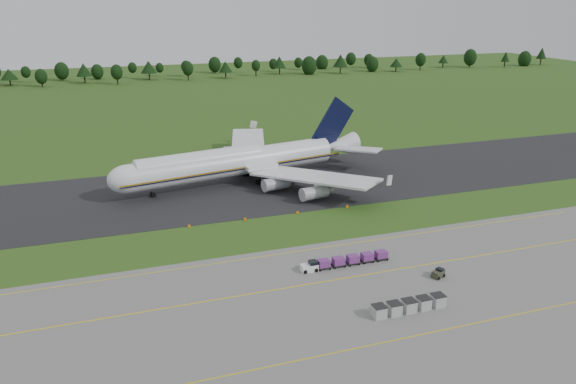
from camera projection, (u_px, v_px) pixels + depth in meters
name	position (u px, v px, depth m)	size (l,w,h in m)	color
ground	(280.00, 231.00, 108.83)	(600.00, 600.00, 0.00)	#2A4C16
apron	(355.00, 321.00, 78.41)	(300.00, 52.00, 0.06)	slate
taxiway	(243.00, 187.00, 133.85)	(300.00, 40.00, 0.08)	black
apron_markings	(335.00, 297.00, 84.68)	(300.00, 30.20, 0.01)	#E1BC0D
tree_line	(137.00, 70.00, 301.08)	(524.14, 22.50, 11.90)	black
aircraft	(239.00, 161.00, 135.91)	(66.99, 63.88, 18.74)	silver
baggage_train	(344.00, 261.00, 94.36)	(15.69, 1.67, 1.60)	white
utility_cart	(438.00, 274.00, 90.45)	(2.40, 1.95, 1.14)	#323525
uld_row	(409.00, 306.00, 80.43)	(11.45, 1.85, 1.83)	#A3A3A3
edge_markers	(272.00, 216.00, 115.51)	(34.56, 0.30, 0.60)	orange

